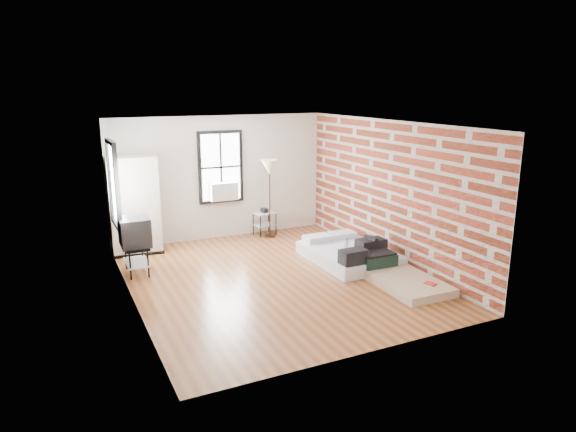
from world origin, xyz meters
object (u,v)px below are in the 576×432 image
mattress_main (349,253)px  wardrobe (135,206)px  mattress_bare (395,274)px  tv_stand (135,234)px  floor_lamp (269,171)px  side_table (265,217)px

mattress_main → wardrobe: (-3.74, 2.43, 0.85)m
mattress_bare → tv_stand: size_ratio=1.74×
floor_lamp → side_table: bearing=103.9°
wardrobe → floor_lamp: (3.00, -0.13, 0.54)m
floor_lamp → tv_stand: 3.51m
mattress_bare → floor_lamp: (-0.92, 3.56, 1.44)m
floor_lamp → tv_stand: size_ratio=1.68×
side_table → tv_stand: 3.46m
mattress_main → mattress_bare: size_ratio=1.04×
wardrobe → tv_stand: 1.31m
side_table → tv_stand: tv_stand is taller
mattress_bare → floor_lamp: 3.95m
side_table → floor_lamp: bearing=-76.1°
wardrobe → tv_stand: bearing=-95.0°
mattress_bare → tv_stand: bearing=150.9°
tv_stand → floor_lamp: bearing=20.5°
wardrobe → tv_stand: wardrobe is taller
mattress_bare → side_table: (-0.97, 3.76, 0.31)m
mattress_main → side_table: size_ratio=3.02×
floor_lamp → mattress_bare: bearing=-75.5°
floor_lamp → mattress_main: bearing=-72.3°
floor_lamp → tv_stand: floor_lamp is taller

